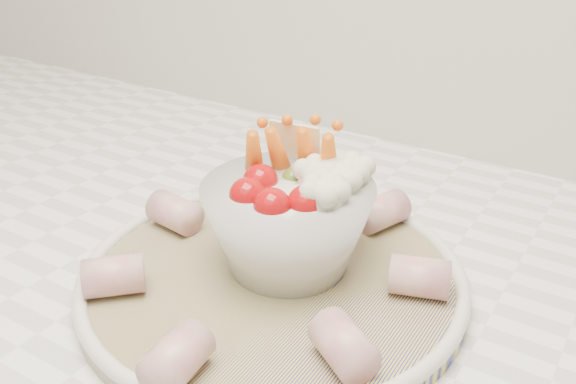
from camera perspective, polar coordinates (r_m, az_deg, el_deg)
The scene contains 3 objects.
serving_platter at distance 0.54m, azimuth -1.37°, elevation -7.60°, with size 0.32×0.32×0.02m.
veggie_bowl at distance 0.52m, azimuth 0.24°, elevation -2.32°, with size 0.14×0.14×0.12m.
cured_meat_rolls at distance 0.52m, azimuth -1.52°, elevation -5.78°, with size 0.28×0.30×0.03m.
Camera 1 is at (0.25, 1.04, 1.24)m, focal length 40.00 mm.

